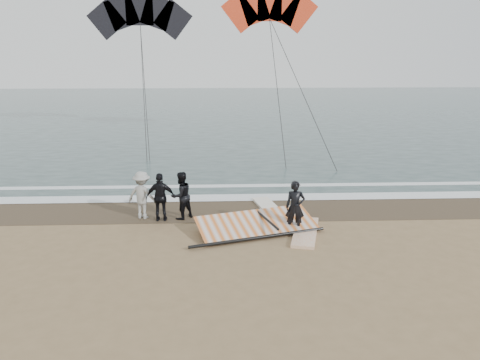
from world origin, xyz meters
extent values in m
plane|color=#8C704C|center=(0.00, 0.00, 0.00)|extent=(120.00, 120.00, 0.00)
cube|color=#233838|center=(0.00, 33.00, 0.01)|extent=(120.00, 54.00, 0.02)
cube|color=#4C3D2B|center=(0.00, 4.50, 0.01)|extent=(120.00, 2.80, 0.01)
cube|color=white|center=(0.00, 5.90, 0.03)|extent=(120.00, 0.90, 0.01)
cube|color=white|center=(0.00, 7.60, 0.03)|extent=(120.00, 0.45, 0.01)
imported|color=black|center=(2.22, 2.19, 0.88)|extent=(0.69, 0.49, 1.76)
cube|color=white|center=(2.57, 2.02, 0.05)|extent=(1.35, 2.71, 0.10)
cube|color=white|center=(1.60, 4.50, 0.05)|extent=(1.17, 2.52, 0.10)
imported|color=black|center=(-1.66, 3.61, 0.87)|extent=(1.07, 1.05, 1.74)
imported|color=black|center=(-2.36, 3.41, 0.88)|extent=(1.04, 0.45, 1.76)
imported|color=#A4A49F|center=(-3.06, 3.71, 0.87)|extent=(1.27, 0.97, 1.74)
cube|color=black|center=(0.77, 2.85, 0.05)|extent=(2.81, 1.43, 0.11)
cube|color=orange|center=(0.97, 2.25, 0.30)|extent=(4.28, 2.65, 0.42)
cylinder|color=black|center=(0.97, 1.47, 0.11)|extent=(4.46, 1.47, 0.11)
cylinder|color=black|center=(1.27, 2.25, 0.45)|extent=(0.67, 1.94, 0.08)
cylinder|color=#262626|center=(2.95, 14.22, 3.89)|extent=(0.04, 0.04, 10.70)
cylinder|color=#262626|center=(4.18, 13.89, 3.89)|extent=(0.04, 0.04, 11.48)
cylinder|color=#262626|center=(-4.96, 16.91, 3.84)|extent=(0.04, 0.04, 11.95)
cylinder|color=#262626|center=(-4.90, 17.04, 3.84)|extent=(0.04, 0.04, 11.77)
camera|label=1|loc=(-0.19, -12.40, 5.98)|focal=35.00mm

